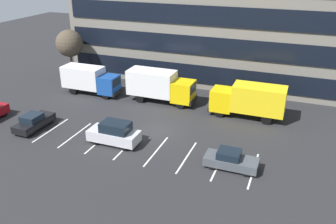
{
  "coord_description": "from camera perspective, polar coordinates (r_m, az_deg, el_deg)",
  "views": [
    {
      "loc": [
        12.12,
        -28.4,
        15.77
      ],
      "look_at": [
        0.45,
        1.66,
        1.4
      ],
      "focal_mm": 37.99,
      "sensor_mm": 36.0,
      "label": 1
    }
  ],
  "objects": [
    {
      "name": "ground_plane",
      "position": [
        34.67,
        -1.69,
        -3.05
      ],
      "size": [
        120.0,
        120.0,
        0.0
      ],
      "primitive_type": "plane",
      "color": "#262628"
    },
    {
      "name": "lot_markings",
      "position": [
        31.78,
        -4.22,
        -5.79
      ],
      "size": [
        19.74,
        5.4,
        0.01
      ],
      "color": "silver",
      "rests_on": "ground_plane"
    },
    {
      "name": "box_truck_blue",
      "position": [
        44.34,
        -12.42,
        5.19
      ],
      "size": [
        7.21,
        2.39,
        3.34
      ],
      "color": "#194799",
      "rests_on": "ground_plane"
    },
    {
      "name": "box_truck_yellow_all",
      "position": [
        37.7,
        12.87,
        1.98
      ],
      "size": [
        7.7,
        2.55,
        3.57
      ],
      "color": "yellow",
      "rests_on": "ground_plane"
    },
    {
      "name": "box_truck_yellow",
      "position": [
        40.79,
        -1.33,
        4.36
      ],
      "size": [
        7.87,
        2.61,
        3.65
      ],
      "color": "yellow",
      "rests_on": "ground_plane"
    },
    {
      "name": "sedan_black",
      "position": [
        37.2,
        -20.73,
        -1.47
      ],
      "size": [
        1.82,
        4.35,
        1.56
      ],
      "color": "black",
      "rests_on": "ground_plane"
    },
    {
      "name": "sedan_charcoal",
      "position": [
        29.05,
        10.02,
        -7.59
      ],
      "size": [
        4.26,
        1.78,
        1.53
      ],
      "color": "#474C51",
      "rests_on": "ground_plane"
    },
    {
      "name": "suv_silver",
      "position": [
        32.37,
        -8.6,
        -3.39
      ],
      "size": [
        4.66,
        1.97,
        2.11
      ],
      "color": "silver",
      "rests_on": "ground_plane"
    },
    {
      "name": "bare_tree",
      "position": [
        49.73,
        -15.53,
        10.56
      ],
      "size": [
        3.59,
        3.59,
        6.73
      ],
      "color": "#473323",
      "rests_on": "ground_plane"
    }
  ]
}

